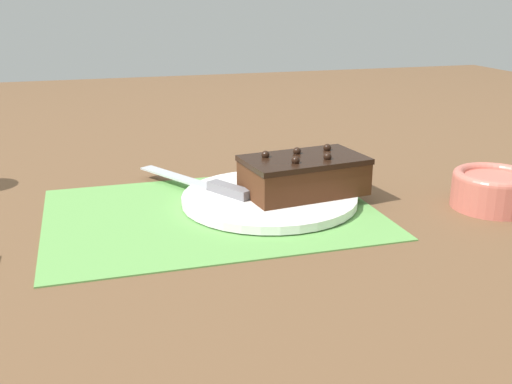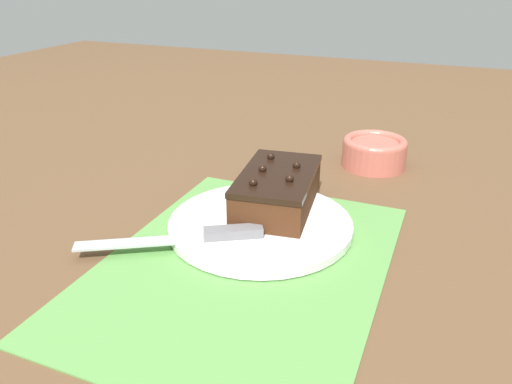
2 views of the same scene
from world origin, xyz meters
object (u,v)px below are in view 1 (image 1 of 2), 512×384
cake_plate (269,198)px  serving_knife (211,185)px  small_bowl (493,188)px  chocolate_cake (304,175)px

cake_plate → serving_knife: size_ratio=1.17×
small_bowl → chocolate_cake: bearing=159.5°
cake_plate → serving_knife: (-0.08, 0.05, 0.01)m
serving_knife → cake_plate: bearing=-63.8°
cake_plate → serving_knife: 0.09m
small_bowl → serving_knife: bearing=158.2°
cake_plate → small_bowl: 0.33m
serving_knife → small_bowl: bearing=-51.9°
cake_plate → chocolate_cake: bearing=-6.8°
chocolate_cake → serving_knife: (-0.13, 0.06, -0.02)m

